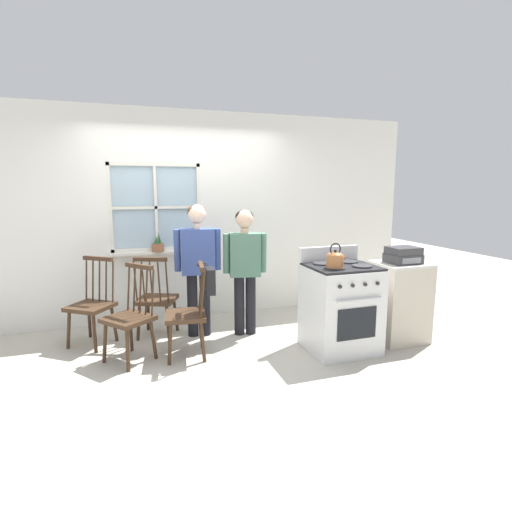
% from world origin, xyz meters
% --- Properties ---
extents(ground_plane, '(16.00, 16.00, 0.00)m').
position_xyz_m(ground_plane, '(0.00, 0.00, 0.00)').
color(ground_plane, '#B2AD9E').
extents(wall_back, '(6.40, 0.16, 2.70)m').
position_xyz_m(wall_back, '(0.02, 1.40, 1.34)').
color(wall_back, silver).
rests_on(wall_back, ground_plane).
extents(chair_by_window, '(0.45, 0.47, 0.97)m').
position_xyz_m(chair_by_window, '(-0.22, 0.07, 0.44)').
color(chair_by_window, '#3D2819').
rests_on(chair_by_window, ground_plane).
extents(chair_near_wall, '(0.58, 0.57, 0.97)m').
position_xyz_m(chair_near_wall, '(-1.17, 0.73, 0.44)').
color(chair_near_wall, '#3D2819').
rests_on(chair_near_wall, ground_plane).
extents(chair_center_cluster, '(0.57, 0.58, 0.97)m').
position_xyz_m(chair_center_cluster, '(-0.78, 0.16, 0.44)').
color(chair_center_cluster, '#3D2819').
rests_on(chair_center_cluster, ground_plane).
extents(chair_near_stove, '(0.54, 0.53, 0.97)m').
position_xyz_m(chair_near_stove, '(-0.48, 0.75, 0.44)').
color(chair_near_stove, '#3D2819').
rests_on(chair_near_stove, ground_plane).
extents(person_elderly_left, '(0.54, 0.26, 1.54)m').
position_xyz_m(person_elderly_left, '(-0.00, 0.63, 0.94)').
color(person_elderly_left, black).
rests_on(person_elderly_left, ground_plane).
extents(person_teen_center, '(0.51, 0.27, 1.48)m').
position_xyz_m(person_teen_center, '(0.52, 0.49, 0.89)').
color(person_teen_center, black).
rests_on(person_teen_center, ground_plane).
extents(stove, '(0.70, 0.68, 1.08)m').
position_xyz_m(stove, '(1.35, -0.27, 0.47)').
color(stove, silver).
rests_on(stove, ground_plane).
extents(kettle, '(0.21, 0.17, 0.25)m').
position_xyz_m(kettle, '(1.19, -0.40, 1.02)').
color(kettle, '#A86638').
rests_on(kettle, stove).
extents(potted_plant, '(0.15, 0.15, 0.26)m').
position_xyz_m(potted_plant, '(-0.39, 1.31, 0.99)').
color(potted_plant, '#935B3D').
rests_on(potted_plant, wall_back).
extents(handbag, '(0.21, 0.23, 0.31)m').
position_xyz_m(handbag, '(0.01, 0.04, 0.80)').
color(handbag, black).
rests_on(handbag, chair_by_window).
extents(side_counter, '(0.55, 0.50, 0.90)m').
position_xyz_m(side_counter, '(2.13, -0.24, 0.45)').
color(side_counter, beige).
rests_on(side_counter, ground_plane).
extents(stereo, '(0.34, 0.29, 0.18)m').
position_xyz_m(stereo, '(2.13, -0.26, 0.99)').
color(stereo, '#38383A').
rests_on(stereo, side_counter).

